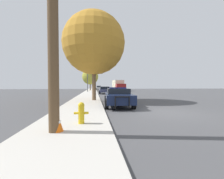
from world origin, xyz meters
TOP-DOWN VIEW (x-y plane):
  - ground_plane at (0.00, 0.00)m, footprint 110.00×110.00m
  - sidewalk_left at (-5.10, 0.00)m, footprint 3.00×110.00m
  - police_car at (-2.37, 3.07)m, footprint 2.30×5.16m
  - fire_hydrant at (-4.71, -2.57)m, footprint 0.56×0.25m
  - utility_pole at (-5.48, -3.51)m, footprint 1.40×0.33m
  - traffic_light at (-4.42, 25.63)m, footprint 3.40×0.35m
  - car_background_distant at (-2.72, 44.87)m, footprint 1.93×4.52m
  - car_background_midblock at (-2.35, 19.30)m, footprint 2.04×4.04m
  - box_truck at (2.47, 32.91)m, footprint 3.03×6.74m
  - tree_sidewalk_far at (-5.39, 34.15)m, footprint 4.51×4.51m
  - tree_sidewalk_near at (-4.24, 6.53)m, footprint 6.11×6.11m
  - traffic_cone at (-5.38, -3.48)m, footprint 0.37×0.37m

SIDE VIEW (x-z plane):
  - ground_plane at x=0.00m, z-range 0.00..0.00m
  - sidewalk_left at x=-5.10m, z-range 0.00..0.13m
  - traffic_cone at x=-5.38m, z-range 0.13..0.69m
  - fire_hydrant at x=-4.71m, z-range 0.16..0.99m
  - car_background_midblock at x=-2.35m, z-range 0.04..1.39m
  - car_background_distant at x=-2.72m, z-range 0.04..1.41m
  - police_car at x=-2.37m, z-range 0.02..1.47m
  - box_truck at x=2.47m, z-range 0.09..3.08m
  - traffic_light at x=-4.42m, z-range 1.16..6.25m
  - tree_sidewalk_far at x=-5.39m, z-range 0.94..7.08m
  - utility_pole at x=-5.48m, z-range 0.20..7.82m
  - tree_sidewalk_near at x=-4.24m, z-range 1.39..10.04m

